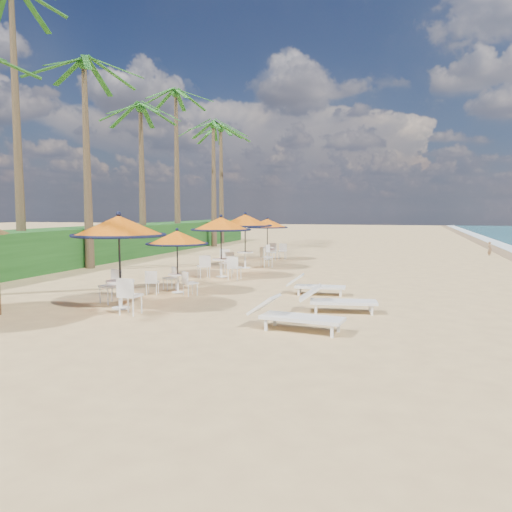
{
  "coord_description": "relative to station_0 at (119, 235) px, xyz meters",
  "views": [
    {
      "loc": [
        2.43,
        -11.61,
        2.7
      ],
      "look_at": [
        -2.3,
        3.87,
        1.2
      ],
      "focal_mm": 35.0,
      "sensor_mm": 36.0,
      "label": 1
    }
  ],
  "objects": [
    {
      "name": "station_0",
      "position": [
        0.0,
        0.0,
        0.0
      ],
      "size": [
        2.55,
        2.55,
        2.66
      ],
      "color": "black",
      "rests_on": "ground"
    },
    {
      "name": "palm_2",
      "position": [
        -8.38,
        5.67,
        9.0
      ],
      "size": [
        5.0,
        5.0,
        12.02
      ],
      "color": "brown",
      "rests_on": "ground"
    },
    {
      "name": "palm_6",
      "position": [
        -6.22,
        22.48,
        6.3
      ],
      "size": [
        5.0,
        5.0,
        9.12
      ],
      "color": "brown",
      "rests_on": "ground"
    },
    {
      "name": "lounger_mid",
      "position": [
        5.71,
        1.2,
        -1.69
      ],
      "size": [
        2.11,
        0.98,
        0.73
      ],
      "rotation": [
        0.0,
        0.0,
        0.17
      ],
      "color": "white",
      "rests_on": "ground"
    },
    {
      "name": "palm_5",
      "position": [
        -7.31,
        18.65,
        7.66
      ],
      "size": [
        5.0,
        5.0,
        10.58
      ],
      "color": "brown",
      "rests_on": "ground"
    },
    {
      "name": "palm_4",
      "position": [
        -7.37,
        14.17,
        6.0
      ],
      "size": [
        5.0,
        5.0,
        8.8
      ],
      "color": "brown",
      "rests_on": "ground"
    },
    {
      "name": "ground",
      "position": [
        5.06,
        -0.21,
        -2.03
      ],
      "size": [
        160.0,
        160.0,
        0.0
      ],
      "primitive_type": "plane",
      "color": "tan",
      "rests_on": "ground"
    },
    {
      "name": "station_1",
      "position": [
        0.3,
        2.84,
        -0.48
      ],
      "size": [
        2.03,
        2.03,
        2.12
      ],
      "color": "black",
      "rests_on": "ground"
    },
    {
      "name": "lounger_near",
      "position": [
        5.07,
        -1.06,
        -1.67
      ],
      "size": [
        2.21,
        0.92,
        0.77
      ],
      "rotation": [
        0.0,
        0.0,
        -0.12
      ],
      "color": "white",
      "rests_on": "ground"
    },
    {
      "name": "station_2",
      "position": [
        0.34,
        6.84,
        -0.18
      ],
      "size": [
        2.42,
        2.42,
        2.52
      ],
      "color": "black",
      "rests_on": "ground"
    },
    {
      "name": "palm_7",
      "position": [
        -6.93,
        25.88,
        6.55
      ],
      "size": [
        5.0,
        5.0,
        9.39
      ],
      "color": "brown",
      "rests_on": "ground"
    },
    {
      "name": "palm_3",
      "position": [
        -6.61,
        7.94,
        6.67
      ],
      "size": [
        5.0,
        5.0,
        9.52
      ],
      "color": "brown",
      "rests_on": "ground"
    },
    {
      "name": "person",
      "position": [
        12.09,
        20.0,
        -1.58
      ],
      "size": [
        0.32,
        0.38,
        0.89
      ],
      "primitive_type": "imported",
      "rotation": [
        0.0,
        0.0,
        1.97
      ],
      "color": "#836242",
      "rests_on": "ground"
    },
    {
      "name": "scrub_hedge",
      "position": [
        -8.44,
        10.79,
        -1.13
      ],
      "size": [
        3.0,
        40.0,
        1.8
      ],
      "primitive_type": "cube",
      "color": "#194716",
      "rests_on": "ground"
    },
    {
      "name": "lounger_far",
      "position": [
        4.67,
        3.75,
        -1.72
      ],
      "size": [
        1.9,
        0.73,
        0.67
      ],
      "rotation": [
        0.0,
        0.0,
        0.08
      ],
      "color": "white",
      "rests_on": "ground"
    },
    {
      "name": "station_3",
      "position": [
        0.31,
        10.04,
        -0.04
      ],
      "size": [
        2.5,
        2.5,
        2.61
      ],
      "color": "black",
      "rests_on": "ground"
    },
    {
      "name": "station_4",
      "position": [
        0.24,
        14.3,
        -0.33
      ],
      "size": [
        2.22,
        2.22,
        2.32
      ],
      "color": "black",
      "rests_on": "ground"
    }
  ]
}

